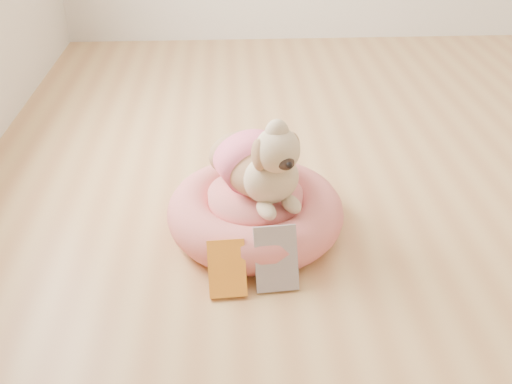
{
  "coord_description": "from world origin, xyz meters",
  "views": [
    {
      "loc": [
        -0.87,
        -1.9,
        1.28
      ],
      "look_at": [
        -0.77,
        -0.19,
        0.2
      ],
      "focal_mm": 40.0,
      "sensor_mm": 36.0,
      "label": 1
    }
  ],
  "objects_px": {
    "dog": "(260,149)",
    "book_white": "(276,258)",
    "book_yellow": "(227,268)",
    "pet_bed": "(255,212)"
  },
  "relations": [
    {
      "from": "pet_bed",
      "to": "book_white",
      "type": "xyz_separation_m",
      "value": [
        0.05,
        -0.31,
        0.02
      ]
    },
    {
      "from": "pet_bed",
      "to": "book_white",
      "type": "relative_size",
      "value": 3.04
    },
    {
      "from": "pet_bed",
      "to": "book_yellow",
      "type": "distance_m",
      "value": 0.34
    },
    {
      "from": "book_yellow",
      "to": "pet_bed",
      "type": "bearing_deg",
      "value": 68.03
    },
    {
      "from": "pet_bed",
      "to": "book_yellow",
      "type": "xyz_separation_m",
      "value": [
        -0.11,
        -0.33,
        0.0
      ]
    },
    {
      "from": "pet_bed",
      "to": "book_white",
      "type": "bearing_deg",
      "value": -80.31
    },
    {
      "from": "dog",
      "to": "book_white",
      "type": "relative_size",
      "value": 2.19
    },
    {
      "from": "book_yellow",
      "to": "book_white",
      "type": "xyz_separation_m",
      "value": [
        0.16,
        0.02,
        0.02
      ]
    },
    {
      "from": "pet_bed",
      "to": "book_yellow",
      "type": "bearing_deg",
      "value": -108.52
    },
    {
      "from": "dog",
      "to": "book_yellow",
      "type": "relative_size",
      "value": 2.54
    }
  ]
}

